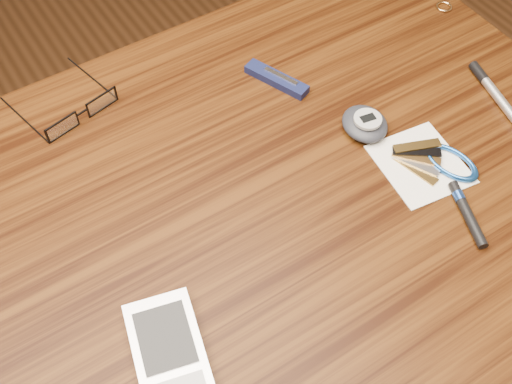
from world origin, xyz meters
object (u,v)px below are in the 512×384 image
Objects in this scene: desk at (237,280)px; silver_pen at (498,97)px; pocket_knife at (277,79)px; pedometer at (365,124)px; pda_phone at (170,355)px; eyeglasses at (79,112)px; notepad_keys at (435,162)px.

desk is 6.68× the size of silver_pen.
silver_pen reaches higher than desk.
desk is at bearing -134.40° from pocket_knife.
pedometer is 0.19m from silver_pen.
pda_phone is at bearing -158.81° from pedometer.
eyeglasses is 0.36m from pedometer.
notepad_keys is at bearing -9.39° from desk.
desk is 0.19m from pda_phone.
pocket_knife is (0.25, -0.08, -0.00)m from eyeglasses.
pda_phone reaches higher than notepad_keys.
pedometer reaches higher than silver_pen.
pocket_knife is at bearing 109.42° from pedometer.
notepad_keys is 1.27× the size of pocket_knife.
eyeglasses is 1.11× the size of notepad_keys.
pocket_knife is (0.30, 0.26, -0.00)m from pda_phone.
pedometer is (0.22, 0.05, 0.11)m from desk.
notepad_keys is at bearing -67.54° from pedometer.
notepad_keys is at bearing -165.10° from silver_pen.
desk is at bearing -74.28° from eyeglasses.
notepad_keys is (0.04, -0.09, -0.01)m from pedometer.
notepad_keys is 0.15m from silver_pen.
pda_phone is 0.92× the size of silver_pen.
eyeglasses is 0.96× the size of pda_phone.
pda_phone reaches higher than desk.
silver_pen is (0.14, 0.04, 0.00)m from notepad_keys.
notepad_keys is at bearing -69.32° from pocket_knife.
desk is at bearing 170.61° from notepad_keys.
pedometer is 0.61× the size of notepad_keys.
pedometer is (0.35, 0.13, 0.00)m from pda_phone.
silver_pen is (0.40, -0.00, 0.11)m from desk.
notepad_keys is 0.23m from pocket_knife.
eyeglasses is at bearing 80.89° from pda_phone.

